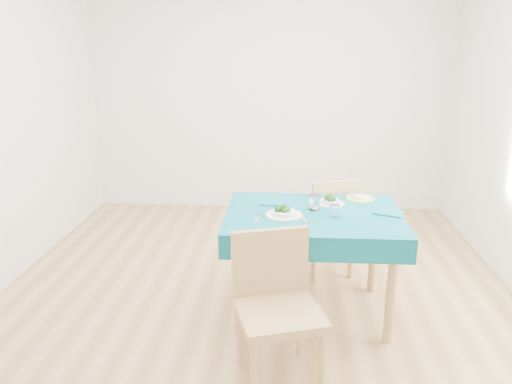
# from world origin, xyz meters

# --- Properties ---
(room_shell) EXTENTS (4.02, 4.52, 2.73)m
(room_shell) POSITION_xyz_m (0.00, 0.00, 1.35)
(room_shell) COLOR olive
(room_shell) RESTS_ON ground
(table) EXTENTS (1.18, 0.90, 0.76)m
(table) POSITION_xyz_m (0.40, -0.16, 0.38)
(table) COLOR #08505F
(table) RESTS_ON ground
(chair_near) EXTENTS (0.58, 0.61, 1.13)m
(chair_near) POSITION_xyz_m (0.19, -0.93, 0.57)
(chair_near) COLOR #A27D4C
(chair_near) RESTS_ON ground
(chair_far) EXTENTS (0.56, 0.58, 1.04)m
(chair_far) POSITION_xyz_m (0.53, 0.51, 0.52)
(chair_far) COLOR #A27D4C
(chair_far) RESTS_ON ground
(bowl_near) EXTENTS (0.25, 0.25, 0.08)m
(bowl_near) POSITION_xyz_m (0.20, -0.24, 0.80)
(bowl_near) COLOR white
(bowl_near) RESTS_ON table
(bowl_far) EXTENTS (0.20, 0.20, 0.06)m
(bowl_far) POSITION_xyz_m (0.53, 0.03, 0.79)
(bowl_far) COLOR white
(bowl_far) RESTS_ON table
(fork_near) EXTENTS (0.05, 0.16, 0.00)m
(fork_near) POSITION_xyz_m (0.03, -0.30, 0.76)
(fork_near) COLOR silver
(fork_near) RESTS_ON table
(knife_near) EXTENTS (0.06, 0.21, 0.00)m
(knife_near) POSITION_xyz_m (0.32, -0.26, 0.76)
(knife_near) COLOR silver
(knife_near) RESTS_ON table
(fork_far) EXTENTS (0.05, 0.17, 0.00)m
(fork_far) POSITION_xyz_m (0.41, -0.02, 0.76)
(fork_far) COLOR silver
(fork_far) RESTS_ON table
(knife_far) EXTENTS (0.02, 0.22, 0.00)m
(knife_far) POSITION_xyz_m (0.94, -0.12, 0.76)
(knife_far) COLOR silver
(knife_far) RESTS_ON table
(napkin_near) EXTENTS (0.19, 0.14, 0.01)m
(napkin_near) POSITION_xyz_m (0.12, 0.03, 0.76)
(napkin_near) COLOR #0C5A69
(napkin_near) RESTS_ON table
(napkin_far) EXTENTS (0.22, 0.19, 0.01)m
(napkin_far) POSITION_xyz_m (0.91, -0.15, 0.76)
(napkin_far) COLOR #0C5A69
(napkin_far) RESTS_ON table
(tumbler_center) EXTENTS (0.08, 0.08, 0.10)m
(tumbler_center) POSITION_xyz_m (0.41, -0.09, 0.81)
(tumbler_center) COLOR white
(tumbler_center) RESTS_ON table
(tumbler_side) EXTENTS (0.06, 0.06, 0.08)m
(tumbler_side) POSITION_xyz_m (0.54, -0.24, 0.80)
(tumbler_side) COLOR white
(tumbler_side) RESTS_ON table
(side_plate) EXTENTS (0.21, 0.21, 0.01)m
(side_plate) POSITION_xyz_m (0.76, 0.17, 0.76)
(side_plate) COLOR #AFCD64
(side_plate) RESTS_ON table
(bread_slice) EXTENTS (0.13, 0.13, 0.01)m
(bread_slice) POSITION_xyz_m (0.76, 0.17, 0.78)
(bread_slice) COLOR beige
(bread_slice) RESTS_ON side_plate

